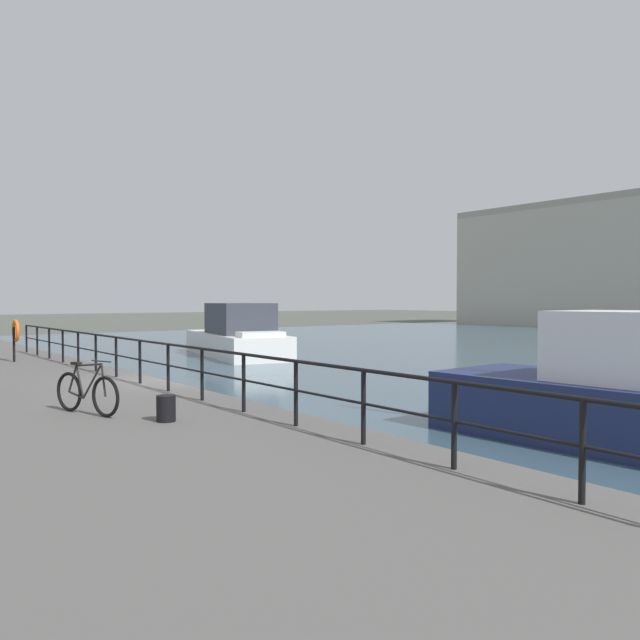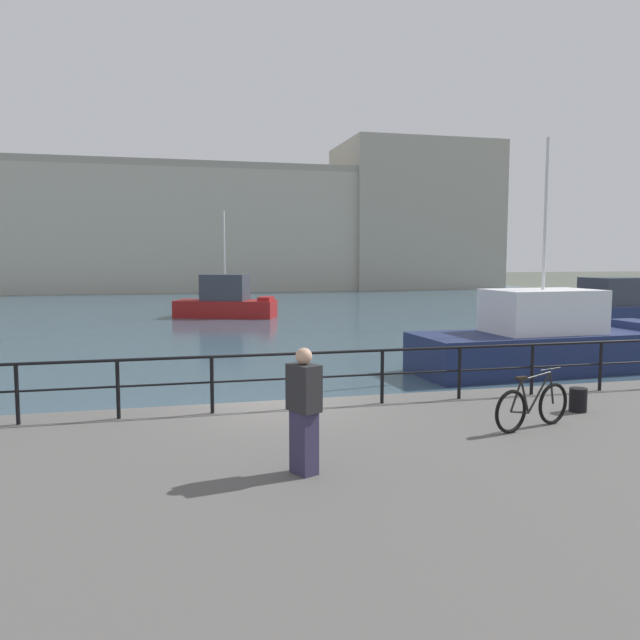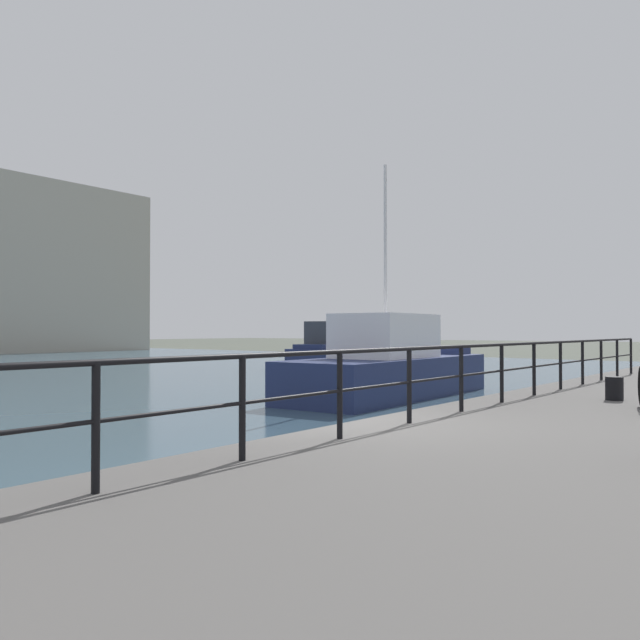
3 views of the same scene
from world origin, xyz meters
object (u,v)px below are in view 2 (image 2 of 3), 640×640
(moored_white_yacht, at_px, (626,309))
(parked_bicycle, at_px, (532,406))
(harbor_building, at_px, (247,228))
(moored_harbor_tender, at_px, (226,301))
(standing_person, at_px, (304,410))
(mooring_bollard, at_px, (578,400))
(moored_red_daysailer, at_px, (548,341))

(moored_white_yacht, bearing_deg, parked_bicycle, 39.68)
(harbor_building, relative_size, moored_harbor_tender, 11.10)
(parked_bicycle, bearing_deg, standing_person, 178.33)
(mooring_bollard, bearing_deg, standing_person, -159.88)
(harbor_building, height_order, standing_person, harbor_building)
(mooring_bollard, relative_size, standing_person, 0.26)
(harbor_building, relative_size, parked_bicycle, 41.76)
(mooring_bollard, bearing_deg, harbor_building, 88.39)
(moored_red_daysailer, bearing_deg, standing_person, -139.07)
(moored_red_daysailer, distance_m, mooring_bollard, 9.04)
(moored_harbor_tender, bearing_deg, mooring_bollard, -60.87)
(mooring_bollard, xyz_separation_m, standing_person, (-5.68, -2.08, 0.64))
(moored_white_yacht, xyz_separation_m, standing_person, (-21.71, -20.18, 0.73))
(moored_white_yacht, bearing_deg, mooring_bollard, 40.92)
(moored_harbor_tender, distance_m, standing_person, 30.68)
(moored_white_yacht, distance_m, mooring_bollard, 24.18)
(standing_person, bearing_deg, moored_red_daysailer, 18.38)
(moored_white_yacht, relative_size, mooring_bollard, 19.97)
(moored_harbor_tender, relative_size, standing_person, 3.78)
(standing_person, bearing_deg, harbor_building, 57.64)
(mooring_bollard, height_order, standing_person, standing_person)
(moored_white_yacht, relative_size, parked_bicycle, 5.17)
(harbor_building, distance_m, moored_harbor_tender, 33.26)
(moored_red_daysailer, xyz_separation_m, parked_bicycle, (-6.04, -8.65, 0.24))
(parked_bicycle, relative_size, mooring_bollard, 3.87)
(moored_red_daysailer, distance_m, moored_white_yacht, 15.42)
(standing_person, bearing_deg, parked_bicycle, -9.19)
(moored_harbor_tender, xyz_separation_m, moored_white_yacht, (19.81, -10.43, -0.06))
(harbor_building, distance_m, moored_red_daysailer, 53.41)
(moored_red_daysailer, bearing_deg, moored_harbor_tender, 108.78)
(moored_harbor_tender, xyz_separation_m, parked_bicycle, (2.28, -29.37, 0.19))
(moored_harbor_tender, bearing_deg, parked_bicycle, -63.97)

